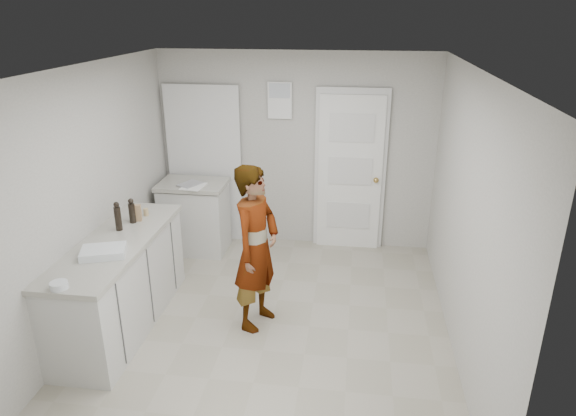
# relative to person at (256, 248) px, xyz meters

# --- Properties ---
(ground) EXTENTS (4.00, 4.00, 0.00)m
(ground) POSITION_rel_person_xyz_m (0.13, -0.02, -0.83)
(ground) COLOR #9E9885
(ground) RESTS_ON ground
(room_shell) EXTENTS (4.00, 4.00, 4.00)m
(room_shell) POSITION_rel_person_xyz_m (-0.04, 1.94, 0.20)
(room_shell) COLOR #A7A59E
(room_shell) RESTS_ON ground
(main_counter) EXTENTS (0.64, 1.96, 0.93)m
(main_counter) POSITION_rel_person_xyz_m (-1.32, -0.22, -0.40)
(main_counter) COLOR silver
(main_counter) RESTS_ON ground
(side_counter) EXTENTS (0.84, 0.61, 0.93)m
(side_counter) POSITION_rel_person_xyz_m (-1.12, 1.53, -0.40)
(side_counter) COLOR silver
(side_counter) RESTS_ON ground
(person) EXTENTS (0.57, 0.70, 1.65)m
(person) POSITION_rel_person_xyz_m (0.00, 0.00, 0.00)
(person) COLOR silver
(person) RESTS_ON ground
(cake_mix_box) EXTENTS (0.11, 0.07, 0.17)m
(cake_mix_box) POSITION_rel_person_xyz_m (-1.30, 0.26, 0.19)
(cake_mix_box) COLOR #9A6C4D
(cake_mix_box) RESTS_ON main_counter
(spice_jar) EXTENTS (0.05, 0.05, 0.08)m
(spice_jar) POSITION_rel_person_xyz_m (-1.26, 0.41, 0.14)
(spice_jar) COLOR tan
(spice_jar) RESTS_ON main_counter
(oil_cruet_a) EXTENTS (0.07, 0.07, 0.26)m
(oil_cruet_a) POSITION_rel_person_xyz_m (-1.32, 0.21, 0.22)
(oil_cruet_a) COLOR black
(oil_cruet_a) RESTS_ON main_counter
(oil_cruet_b) EXTENTS (0.07, 0.07, 0.30)m
(oil_cruet_b) POSITION_rel_person_xyz_m (-1.37, 0.02, 0.24)
(oil_cruet_b) COLOR black
(oil_cruet_b) RESTS_ON main_counter
(baking_dish) EXTENTS (0.44, 0.37, 0.07)m
(baking_dish) POSITION_rel_person_xyz_m (-1.27, -0.53, 0.13)
(baking_dish) COLOR silver
(baking_dish) RESTS_ON main_counter
(egg_bowl) EXTENTS (0.14, 0.14, 0.05)m
(egg_bowl) POSITION_rel_person_xyz_m (-1.34, -1.12, 0.13)
(egg_bowl) COLOR silver
(egg_bowl) RESTS_ON main_counter
(papers) EXTENTS (0.28, 0.34, 0.01)m
(papers) POSITION_rel_person_xyz_m (-1.05, 1.38, 0.10)
(papers) COLOR white
(papers) RESTS_ON side_counter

